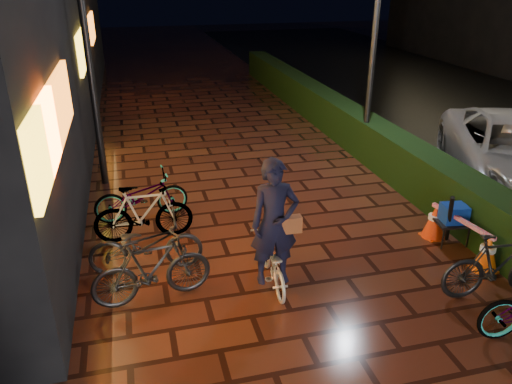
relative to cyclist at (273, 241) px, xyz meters
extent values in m
plane|color=#381911|center=(0.62, -1.77, -0.76)|extent=(80.00, 80.00, 0.00)
cube|color=black|center=(3.92, 6.23, -0.26)|extent=(0.70, 20.00, 1.00)
cube|color=yellow|center=(-2.83, -0.27, 1.84)|extent=(0.08, 2.00, 0.90)
cube|color=orange|center=(-2.83, 1.23, 1.84)|extent=(0.08, 3.00, 0.90)
cube|color=yellow|center=(-2.83, 7.23, 1.84)|extent=(0.08, 2.80, 0.90)
cube|color=orange|center=(-2.83, 12.23, 1.84)|extent=(0.08, 2.20, 0.90)
cylinder|color=black|center=(3.70, 4.62, 1.81)|extent=(0.18, 0.18, 5.15)
cylinder|color=black|center=(-2.55, 4.76, 2.00)|extent=(0.16, 0.16, 5.54)
imported|color=silver|center=(0.00, 0.06, -0.39)|extent=(0.56, 1.46, 0.75)
imported|color=black|center=(0.00, -0.05, 0.33)|extent=(0.72, 0.49, 1.92)
cube|color=brown|center=(0.22, -0.08, 0.30)|extent=(0.34, 0.16, 0.25)
cone|color=#FA610D|center=(3.39, -0.44, -0.44)|extent=(0.40, 0.40, 0.64)
cone|color=red|center=(3.21, 0.74, -0.44)|extent=(0.40, 0.40, 0.64)
cube|color=#E85D0C|center=(3.39, -0.44, -0.75)|extent=(0.40, 0.40, 0.03)
cube|color=#E0420B|center=(3.21, 0.74, -0.75)|extent=(0.40, 0.40, 0.03)
cube|color=#EA0D40|center=(3.30, 0.15, -0.16)|extent=(0.27, 1.37, 0.06)
cube|color=black|center=(3.36, 0.46, -0.36)|extent=(0.62, 0.53, 0.04)
cylinder|color=black|center=(3.11, 0.31, -0.57)|extent=(0.03, 0.03, 0.39)
cylinder|color=black|center=(3.56, 0.25, -0.57)|extent=(0.03, 0.03, 0.39)
cylinder|color=black|center=(3.17, 0.67, -0.57)|extent=(0.03, 0.03, 0.39)
cylinder|color=black|center=(3.61, 0.61, -0.57)|extent=(0.03, 0.03, 0.39)
cube|color=#0C2FA4|center=(3.36, 0.46, -0.18)|extent=(0.45, 0.40, 0.31)
cylinder|color=black|center=(3.19, 0.33, -0.20)|extent=(0.32, 0.36, 0.99)
imported|color=black|center=(-1.81, 2.79, -0.30)|extent=(1.83, 0.81, 0.93)
imported|color=black|center=(-1.78, 0.08, -0.25)|extent=(1.77, 0.71, 1.03)
imported|color=black|center=(-1.82, 0.90, -0.30)|extent=(1.79, 0.68, 0.93)
imported|color=black|center=(-1.80, 1.93, -0.25)|extent=(1.72, 0.49, 1.03)
imported|color=black|center=(3.08, -1.05, -0.25)|extent=(1.76, 0.65, 1.03)
camera|label=1|loc=(-1.83, -6.10, 3.65)|focal=35.00mm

